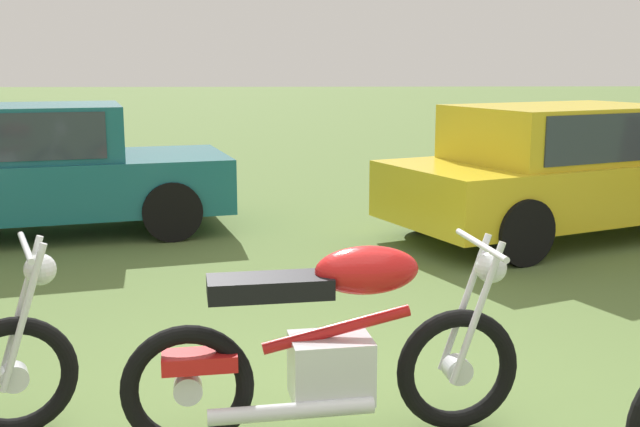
{
  "coord_description": "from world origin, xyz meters",
  "views": [
    {
      "loc": [
        -0.18,
        -3.52,
        1.87
      ],
      "look_at": [
        0.01,
        1.68,
        0.86
      ],
      "focal_mm": 43.5,
      "sensor_mm": 36.0,
      "label": 1
    }
  ],
  "objects": [
    {
      "name": "car_teal",
      "position": [
        -3.21,
        4.99,
        0.8
      ],
      "size": [
        4.75,
        2.82,
        1.43
      ],
      "rotation": [
        0.0,
        0.0,
        0.27
      ],
      "color": "#19606B",
      "rests_on": "ground"
    },
    {
      "name": "car_yellow",
      "position": [
        2.83,
        4.76,
        0.8
      ],
      "size": [
        4.47,
        3.25,
        1.43
      ],
      "rotation": [
        0.0,
        0.0,
        0.42
      ],
      "color": "gold",
      "rests_on": "ground"
    },
    {
      "name": "motorcycle_red",
      "position": [
        0.01,
        0.11,
        0.49
      ],
      "size": [
        2.01,
        0.71,
        1.02
      ],
      "rotation": [
        0.0,
        0.0,
        0.14
      ],
      "color": "black",
      "rests_on": "ground"
    }
  ]
}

